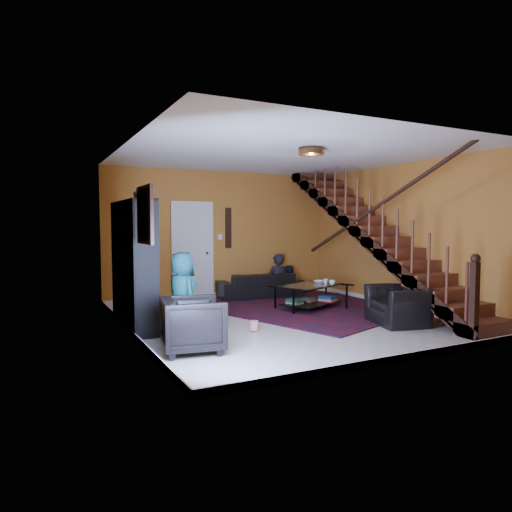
# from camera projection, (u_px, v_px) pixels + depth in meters

# --- Properties ---
(floor) EXTENTS (5.50, 5.50, 0.00)m
(floor) POSITION_uv_depth(u_px,v_px,m) (284.00, 319.00, 7.84)
(floor) COLOR beige
(floor) RESTS_ON ground
(room) EXTENTS (5.50, 5.50, 5.50)m
(room) POSITION_uv_depth(u_px,v_px,m) (185.00, 310.00, 8.42)
(room) COLOR #BE6B2A
(room) RESTS_ON ground
(staircase) EXTENTS (0.95, 5.02, 3.18)m
(staircase) POSITION_uv_depth(u_px,v_px,m) (380.00, 236.00, 8.70)
(staircase) COLOR brown
(staircase) RESTS_ON floor
(bookshelf) EXTENTS (0.35, 1.80, 2.00)m
(bookshelf) POSITION_uv_depth(u_px,v_px,m) (134.00, 266.00, 7.22)
(bookshelf) COLOR black
(bookshelf) RESTS_ON floor
(door) EXTENTS (0.82, 0.05, 2.05)m
(door) POSITION_uv_depth(u_px,v_px,m) (193.00, 252.00, 9.87)
(door) COLOR silver
(door) RESTS_ON floor
(framed_picture) EXTENTS (0.04, 0.74, 0.74)m
(framed_picture) POSITION_uv_depth(u_px,v_px,m) (145.00, 215.00, 5.75)
(framed_picture) COLOR maroon
(framed_picture) RESTS_ON room
(wall_hanging) EXTENTS (0.14, 0.03, 0.90)m
(wall_hanging) POSITION_uv_depth(u_px,v_px,m) (228.00, 228.00, 10.23)
(wall_hanging) COLOR black
(wall_hanging) RESTS_ON room
(ceiling_fixture) EXTENTS (0.40, 0.40, 0.10)m
(ceiling_fixture) POSITION_uv_depth(u_px,v_px,m) (311.00, 151.00, 6.93)
(ceiling_fixture) COLOR #3F2814
(ceiling_fixture) RESTS_ON room
(rug) EXTENTS (4.64, 4.95, 0.02)m
(rug) POSITION_uv_depth(u_px,v_px,m) (305.00, 305.00, 9.16)
(rug) COLOR #440C15
(rug) RESTS_ON floor
(sofa) EXTENTS (1.95, 0.95, 0.55)m
(sofa) POSITION_uv_depth(u_px,v_px,m) (260.00, 285.00, 10.19)
(sofa) COLOR black
(sofa) RESTS_ON floor
(armchair_left) EXTENTS (0.89, 0.88, 0.71)m
(armchair_left) POSITION_uv_depth(u_px,v_px,m) (193.00, 325.00, 5.82)
(armchair_left) COLOR black
(armchair_left) RESTS_ON floor
(armchair_right) EXTENTS (1.03, 1.12, 0.62)m
(armchair_right) POSITION_uv_depth(u_px,v_px,m) (400.00, 305.00, 7.44)
(armchair_right) COLOR black
(armchair_right) RESTS_ON floor
(person_adult_a) EXTENTS (0.52, 0.34, 1.41)m
(person_adult_a) POSITION_uv_depth(u_px,v_px,m) (277.00, 284.00, 10.45)
(person_adult_a) COLOR black
(person_adult_a) RESTS_ON sofa
(person_adult_b) EXTENTS (0.60, 0.50, 1.13)m
(person_adult_b) POSITION_uv_depth(u_px,v_px,m) (288.00, 290.00, 10.59)
(person_adult_b) COLOR black
(person_adult_b) RESTS_ON sofa
(person_child) EXTENTS (0.51, 0.68, 1.24)m
(person_child) POSITION_uv_depth(u_px,v_px,m) (182.00, 295.00, 6.52)
(person_child) COLOR #175858
(person_child) RESTS_ON armchair_left
(coffee_table) EXTENTS (1.44, 1.18, 0.48)m
(coffee_table) POSITION_uv_depth(u_px,v_px,m) (311.00, 295.00, 8.75)
(coffee_table) COLOR black
(coffee_table) RESTS_ON floor
(cup_a) EXTENTS (0.13, 0.13, 0.09)m
(cup_a) POSITION_uv_depth(u_px,v_px,m) (332.00, 282.00, 8.71)
(cup_a) COLOR #999999
(cup_a) RESTS_ON coffee_table
(cup_b) EXTENTS (0.10, 0.10, 0.09)m
(cup_b) POSITION_uv_depth(u_px,v_px,m) (326.00, 281.00, 8.86)
(cup_b) COLOR #999999
(cup_b) RESTS_ON coffee_table
(bowl) EXTENTS (0.23, 0.23, 0.05)m
(bowl) POSITION_uv_depth(u_px,v_px,m) (319.00, 282.00, 8.98)
(bowl) COLOR #999999
(bowl) RESTS_ON coffee_table
(vase) EXTENTS (0.18, 0.18, 0.19)m
(vase) POSITION_uv_depth(u_px,v_px,m) (140.00, 193.00, 6.69)
(vase) COLOR #999999
(vase) RESTS_ON bookshelf
(popcorn_bucket) EXTENTS (0.16, 0.16, 0.14)m
(popcorn_bucket) POSITION_uv_depth(u_px,v_px,m) (254.00, 325.00, 6.94)
(popcorn_bucket) COLOR red
(popcorn_bucket) RESTS_ON rug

